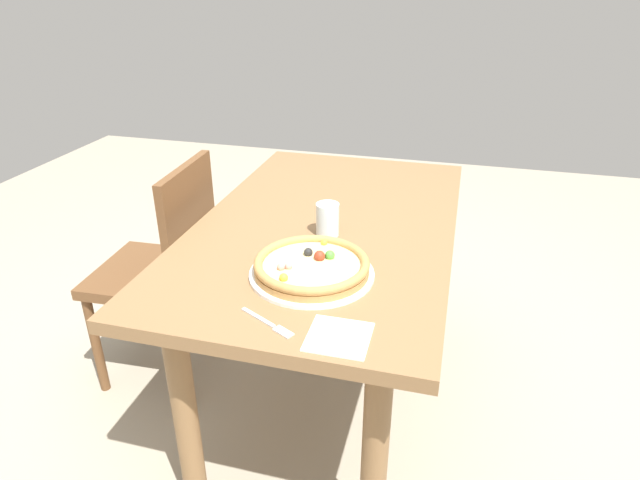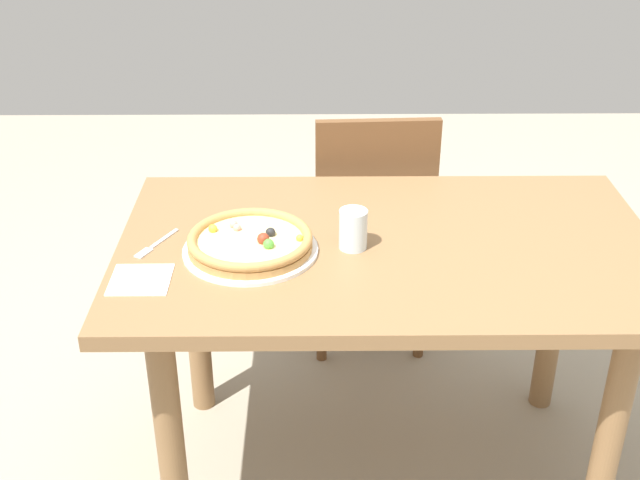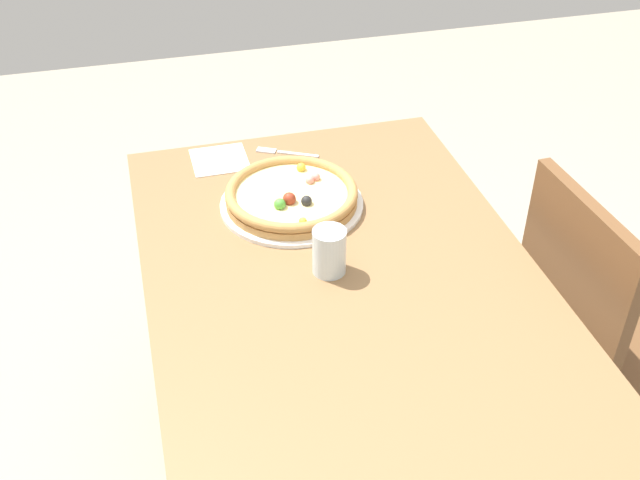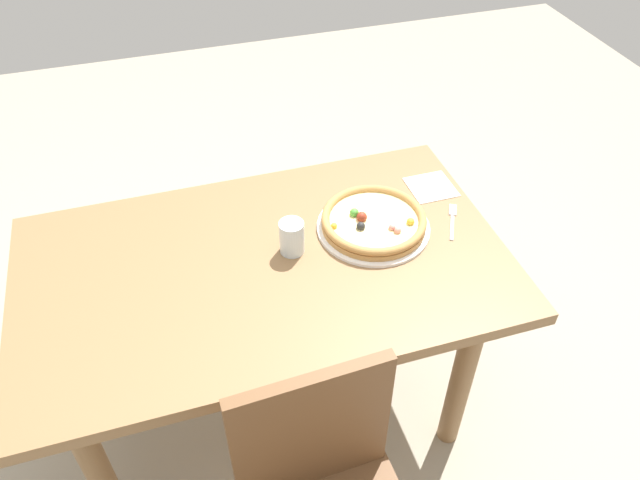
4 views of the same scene
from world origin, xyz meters
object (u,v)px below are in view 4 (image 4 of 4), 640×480
at_px(pizza, 374,221).
at_px(drinking_glass, 292,237).
at_px(dining_table, 266,290).
at_px(plate, 373,227).
at_px(napkin, 431,187).
at_px(fork, 452,219).

bearing_deg(pizza, drinking_glass, -175.23).
distance_m(dining_table, drinking_glass, 0.19).
xyz_separation_m(pizza, drinking_glass, (-0.25, -0.02, 0.02)).
height_order(pizza, drinking_glass, drinking_glass).
height_order(plate, drinking_glass, drinking_glass).
bearing_deg(napkin, drinking_glass, -162.99).
bearing_deg(dining_table, drinking_glass, 15.58).
bearing_deg(dining_table, fork, 1.56).
distance_m(pizza, napkin, 0.28).
xyz_separation_m(fork, napkin, (0.00, 0.16, -0.00)).
bearing_deg(drinking_glass, fork, -1.04).
distance_m(pizza, fork, 0.25).
xyz_separation_m(dining_table, pizza, (0.34, 0.05, 0.14)).
bearing_deg(plate, pizza, -153.07).
xyz_separation_m(plate, drinking_glass, (-0.25, -0.02, 0.05)).
height_order(plate, napkin, plate).
xyz_separation_m(pizza, napkin, (0.25, 0.13, -0.03)).
bearing_deg(fork, napkin, 26.16).
bearing_deg(plate, fork, -7.12).
bearing_deg(fork, drinking_glass, 116.59).
relative_size(plate, drinking_glass, 3.29).
height_order(plate, fork, plate).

